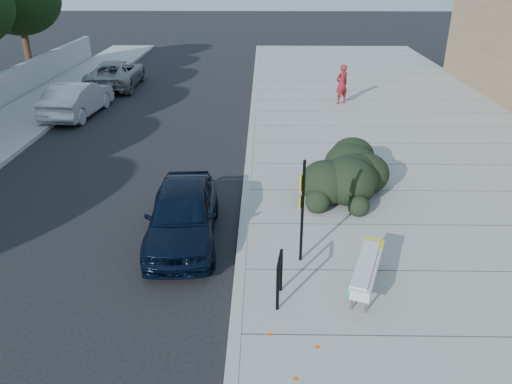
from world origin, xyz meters
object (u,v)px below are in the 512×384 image
at_px(bike_rack, 280,274).
at_px(suv_silver, 116,74).
at_px(pedestrian, 342,84).
at_px(bench, 367,268).
at_px(sign_post, 302,205).
at_px(sedan_navy, 183,214).
at_px(wagon_silver, 78,99).

xyz_separation_m(bike_rack, suv_silver, (-7.99, 18.05, -0.03)).
bearing_deg(pedestrian, bench, 53.28).
xyz_separation_m(bench, sign_post, (-1.22, 1.01, 0.85)).
xyz_separation_m(bike_rack, sign_post, (0.48, 1.40, 0.75)).
distance_m(bike_rack, sedan_navy, 3.32).
xyz_separation_m(bike_rack, pedestrian, (3.15, 14.42, 0.30)).
distance_m(sign_post, suv_silver, 18.70).
xyz_separation_m(bench, pedestrian, (1.44, 14.02, 0.39)).
distance_m(sedan_navy, pedestrian, 13.06).
distance_m(sign_post, wagon_silver, 14.35).
distance_m(sign_post, pedestrian, 13.29).
bearing_deg(bike_rack, sedan_navy, 138.95).
relative_size(sign_post, wagon_silver, 0.53).
xyz_separation_m(sign_post, wagon_silver, (-8.67, 11.41, -0.76)).
distance_m(bench, suv_silver, 20.14).
relative_size(bench, bike_rack, 2.11).
xyz_separation_m(bench, bike_rack, (-1.71, -0.40, 0.10)).
bearing_deg(bench, sedan_navy, 171.09).
bearing_deg(bike_rack, pedestrian, 85.38).
bearing_deg(suv_silver, sign_post, 115.17).
height_order(bench, sedan_navy, sedan_navy).
relative_size(bench, sign_post, 0.86).
relative_size(sedan_navy, pedestrian, 2.28).
bearing_deg(wagon_silver, sign_post, 132.13).
bearing_deg(bike_rack, bench, 20.75).
bearing_deg(sedan_navy, bike_rack, -52.30).
height_order(sedan_navy, suv_silver, suv_silver).
bearing_deg(suv_silver, sedan_navy, 108.64).
xyz_separation_m(suv_silver, pedestrian, (11.14, -3.64, 0.33)).
bearing_deg(wagon_silver, pedestrian, -167.06).
xyz_separation_m(sedan_navy, suv_silver, (-5.80, 15.56, 0.02)).
height_order(bike_rack, sign_post, sign_post).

